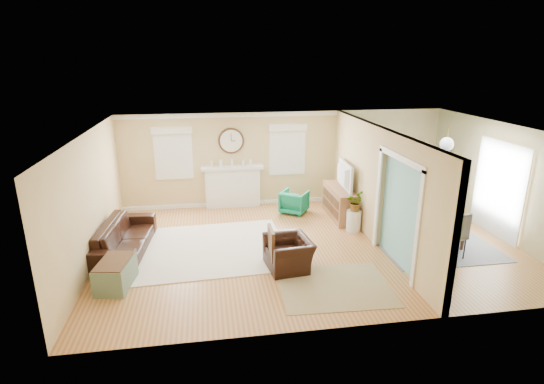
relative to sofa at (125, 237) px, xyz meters
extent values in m
plane|color=#A05D2D|center=(3.98, -0.35, -0.33)|extent=(9.00, 9.00, 0.00)
cube|color=tan|center=(3.98, 2.65, 0.97)|extent=(9.00, 0.02, 2.60)
cube|color=tan|center=(3.98, -3.35, 0.97)|extent=(9.00, 0.02, 2.60)
cube|color=tan|center=(-0.52, -0.35, 0.97)|extent=(0.02, 6.00, 2.60)
cube|color=tan|center=(8.48, -0.35, 0.97)|extent=(0.02, 6.00, 2.60)
cube|color=white|center=(3.98, -0.35, 2.27)|extent=(9.00, 6.00, 0.02)
cube|color=tan|center=(5.48, 1.05, 0.97)|extent=(0.12, 3.20, 2.60)
cube|color=tan|center=(5.48, -2.85, 0.97)|extent=(0.12, 1.00, 2.60)
cube|color=tan|center=(5.48, -1.45, 2.07)|extent=(0.12, 1.80, 0.40)
cube|color=white|center=(5.41, -0.55, 0.77)|extent=(0.04, 0.12, 2.20)
cube|color=white|center=(5.41, -2.35, 0.77)|extent=(0.04, 0.12, 2.20)
cube|color=white|center=(5.41, -1.45, 1.87)|extent=(0.04, 1.92, 0.12)
cube|color=#7DC9C9|center=(5.55, -0.35, 0.97)|extent=(0.02, 6.00, 2.60)
cube|color=white|center=(2.48, 2.53, 0.22)|extent=(1.50, 0.24, 1.10)
cube|color=white|center=(2.48, 2.50, 0.80)|extent=(1.70, 0.30, 0.08)
cube|color=black|center=(2.48, 2.63, 0.17)|extent=(0.85, 0.02, 0.75)
cube|color=gold|center=(2.48, 2.52, 0.09)|extent=(0.85, 0.02, 0.62)
cylinder|color=#4C2C16|center=(2.48, 2.62, 1.52)|extent=(0.70, 0.06, 0.70)
cylinder|color=silver|center=(2.48, 2.59, 1.52)|extent=(0.60, 0.01, 0.60)
cube|color=black|center=(2.48, 2.58, 1.62)|extent=(0.02, 0.01, 0.20)
cube|color=black|center=(2.54, 2.58, 1.52)|extent=(0.12, 0.01, 0.02)
cube|color=white|center=(0.93, 2.63, 1.22)|extent=(0.90, 0.03, 1.30)
cube|color=white|center=(0.93, 2.60, 1.22)|extent=(1.00, 0.04, 1.40)
cube|color=beige|center=(0.93, 2.56, 1.85)|extent=(1.05, 0.10, 0.18)
cube|color=white|center=(4.03, 2.63, 1.22)|extent=(0.90, 0.03, 1.30)
cube|color=white|center=(4.03, 2.60, 1.22)|extent=(1.00, 0.04, 1.40)
cube|color=beige|center=(4.03, 2.56, 1.85)|extent=(1.05, 0.10, 0.18)
cube|color=white|center=(8.45, -0.35, 0.77)|extent=(0.03, 1.60, 2.10)
cube|color=white|center=(8.42, -0.35, 0.77)|extent=(0.03, 1.70, 2.20)
cylinder|color=gold|center=(6.98, -0.35, 2.12)|extent=(0.02, 0.02, 0.30)
sphere|color=white|center=(6.98, -0.35, 1.87)|extent=(0.30, 0.30, 0.30)
cube|color=beige|center=(1.85, -0.15, -0.32)|extent=(3.33, 2.93, 0.02)
cube|color=#9B895E|center=(4.00, -2.14, -0.33)|extent=(2.07, 1.72, 0.01)
cube|color=slate|center=(6.73, -0.25, -0.32)|extent=(2.50, 3.12, 0.01)
imported|color=black|center=(0.00, 0.00, 0.00)|extent=(1.07, 2.33, 0.66)
imported|color=black|center=(3.32, -1.28, -0.02)|extent=(0.94, 1.05, 0.62)
imported|color=#1E705C|center=(4.07, 1.78, -0.03)|extent=(0.91, 0.92, 0.61)
cube|color=gray|center=(0.07, -1.50, -0.09)|extent=(0.67, 0.96, 0.49)
cube|color=#4C2C16|center=(0.07, -1.50, 0.17)|extent=(0.64, 0.91, 0.02)
cube|color=#885F3F|center=(5.18, 1.26, 0.07)|extent=(0.52, 1.56, 0.80)
cube|color=#4C2C16|center=(4.91, 0.79, 0.22)|extent=(0.01, 0.42, 0.22)
cube|color=#4C2C16|center=(4.91, 0.79, -0.05)|extent=(0.01, 0.42, 0.22)
cube|color=#4C2C16|center=(4.91, 1.26, 0.22)|extent=(0.01, 0.42, 0.22)
cube|color=#4C2C16|center=(4.91, 1.26, -0.05)|extent=(0.01, 0.42, 0.22)
cube|color=#4C2C16|center=(4.91, 1.72, 0.22)|extent=(0.01, 0.42, 0.22)
cube|color=#4C2C16|center=(4.91, 1.72, -0.05)|extent=(0.01, 0.42, 0.22)
imported|color=black|center=(5.16, 1.26, 0.81)|extent=(0.21, 1.18, 0.67)
cylinder|color=white|center=(5.22, 0.33, -0.07)|extent=(0.35, 0.35, 0.51)
imported|color=#337F33|center=(5.22, 0.33, 0.41)|extent=(0.52, 0.54, 0.46)
imported|color=#4C2C16|center=(6.73, -0.25, 0.00)|extent=(1.18, 1.97, 0.67)
cube|color=slate|center=(6.79, 0.85, 0.15)|extent=(0.53, 0.53, 0.05)
cube|color=slate|center=(6.79, 0.85, 0.42)|extent=(0.45, 0.14, 0.54)
cylinder|color=black|center=(7.00, 1.00, -0.10)|extent=(0.03, 0.03, 0.45)
cylinder|color=black|center=(6.93, 0.64, -0.10)|extent=(0.03, 0.03, 0.45)
cylinder|color=black|center=(6.64, 1.07, -0.10)|extent=(0.03, 0.03, 0.45)
cylinder|color=black|center=(6.57, 0.71, -0.10)|extent=(0.03, 0.03, 0.45)
cube|color=slate|center=(6.76, -1.35, 0.15)|extent=(0.54, 0.54, 0.05)
cube|color=slate|center=(6.76, -1.35, 0.41)|extent=(0.45, 0.15, 0.53)
cylinder|color=black|center=(6.62, -1.57, -0.11)|extent=(0.03, 0.03, 0.45)
cylinder|color=black|center=(6.54, -1.22, -0.11)|extent=(0.03, 0.03, 0.45)
cylinder|color=black|center=(6.97, -1.49, -0.11)|extent=(0.03, 0.03, 0.45)
cylinder|color=black|center=(6.89, -1.14, -0.11)|extent=(0.03, 0.03, 0.45)
cube|color=white|center=(6.10, -0.28, 0.08)|extent=(0.45, 0.45, 0.05)
cube|color=white|center=(6.10, -0.28, 0.31)|extent=(0.12, 0.39, 0.46)
cylinder|color=black|center=(5.97, -0.09, -0.14)|extent=(0.03, 0.03, 0.38)
cylinder|color=black|center=(6.28, -0.15, -0.14)|extent=(0.03, 0.03, 0.38)
cylinder|color=black|center=(5.92, -0.40, -0.14)|extent=(0.03, 0.03, 0.38)
cylinder|color=black|center=(6.22, -0.46, -0.14)|extent=(0.03, 0.03, 0.38)
cube|color=slate|center=(7.29, -0.35, 0.09)|extent=(0.43, 0.43, 0.05)
cube|color=slate|center=(7.29, -0.35, 0.32)|extent=(0.09, 0.39, 0.46)
cylinder|color=black|center=(7.46, -0.49, -0.14)|extent=(0.03, 0.03, 0.39)
cylinder|color=black|center=(7.15, -0.52, -0.14)|extent=(0.03, 0.03, 0.39)
cylinder|color=black|center=(7.43, -0.18, -0.14)|extent=(0.03, 0.03, 0.39)
cylinder|color=black|center=(7.11, -0.21, -0.14)|extent=(0.03, 0.03, 0.39)
camera|label=1|loc=(1.81, -8.74, 3.67)|focal=28.00mm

